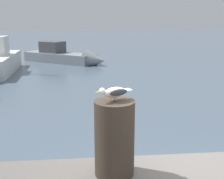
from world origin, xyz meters
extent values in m
cylinder|color=#382D23|center=(-0.83, -0.36, 1.58)|extent=(0.39, 0.39, 0.76)
cylinder|color=tan|center=(-0.83, -0.34, 1.98)|extent=(0.01, 0.01, 0.04)
cylinder|color=tan|center=(-0.82, -0.37, 1.98)|extent=(0.01, 0.01, 0.04)
ellipsoid|color=white|center=(-0.83, -0.36, 2.04)|extent=(0.25, 0.18, 0.10)
sphere|color=white|center=(-0.95, -0.41, 2.07)|extent=(0.06, 0.06, 0.06)
cone|color=gold|center=(-1.00, -0.44, 2.07)|extent=(0.05, 0.04, 0.02)
cube|color=white|center=(-0.70, -0.29, 2.05)|extent=(0.10, 0.10, 0.01)
ellipsoid|color=#2C2C2C|center=(-0.85, -0.30, 2.05)|extent=(0.19, 0.11, 0.06)
ellipsoid|color=#2C2C2C|center=(-0.80, -0.40, 2.05)|extent=(0.19, 0.11, 0.06)
cube|color=silver|center=(-5.34, 11.98, 0.44)|extent=(1.49, 4.69, 0.88)
cube|color=gray|center=(-2.65, 15.28, 0.29)|extent=(4.61, 3.77, 0.58)
cone|color=gray|center=(-0.46, 13.75, 0.32)|extent=(1.69, 1.69, 1.22)
cube|color=#47474C|center=(-3.09, 15.58, 0.92)|extent=(1.71, 1.63, 0.68)
camera|label=1|loc=(-1.11, -2.98, 2.73)|focal=46.63mm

